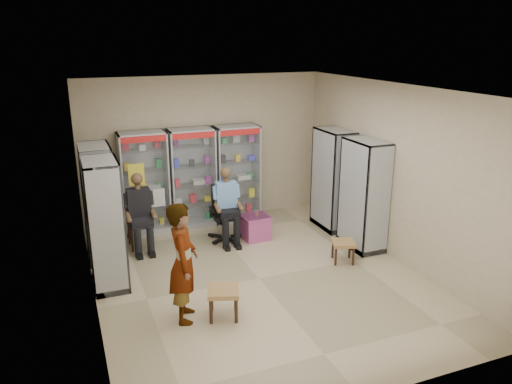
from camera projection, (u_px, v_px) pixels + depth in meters
name	position (u px, v px, depth m)	size (l,w,h in m)	color
floor	(259.00, 279.00, 8.02)	(6.00, 6.00, 0.00)	tan
room_shell	(259.00, 160.00, 7.43)	(5.02, 6.02, 3.01)	#C0B08E
cabinet_back_left	(145.00, 183.00, 9.69)	(0.90, 0.50, 2.00)	#AFB0B7
cabinet_back_mid	(192.00, 178.00, 10.02)	(0.90, 0.50, 2.00)	silver
cabinet_back_right	(237.00, 173.00, 10.35)	(0.90, 0.50, 2.00)	#BABDC2
cabinet_right_far	(333.00, 179.00, 9.92)	(0.50, 0.90, 2.00)	silver
cabinet_right_near	(364.00, 195.00, 8.95)	(0.50, 0.90, 2.00)	#ACAEB3
cabinet_left_far	(99.00, 203.00, 8.53)	(0.50, 0.90, 2.00)	#B1B5B9
cabinet_left_near	(106.00, 224.00, 7.56)	(0.50, 0.90, 2.00)	#B4B6BC
wooden_chair	(140.00, 223.00, 9.11)	(0.42, 0.42, 0.94)	#311913
seated_customer	(139.00, 213.00, 9.01)	(0.44, 0.60, 1.34)	black
office_chair	(225.00, 213.00, 9.42)	(0.58, 0.58, 1.06)	black
seated_shopkeeper	(226.00, 207.00, 9.33)	(0.44, 0.62, 1.35)	#6AA2D2
pink_trunk	(256.00, 227.00, 9.55)	(0.48, 0.46, 0.46)	#AD4570
tea_glass	(257.00, 213.00, 9.46)	(0.07, 0.07, 0.10)	#611B08
woven_stool_a	(343.00, 251.00, 8.58)	(0.37, 0.37, 0.37)	#A77B46
woven_stool_b	(224.00, 303.00, 6.88)	(0.43, 0.43, 0.43)	#B4814C
standing_man	(183.00, 263.00, 6.65)	(0.61, 0.40, 1.68)	gray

